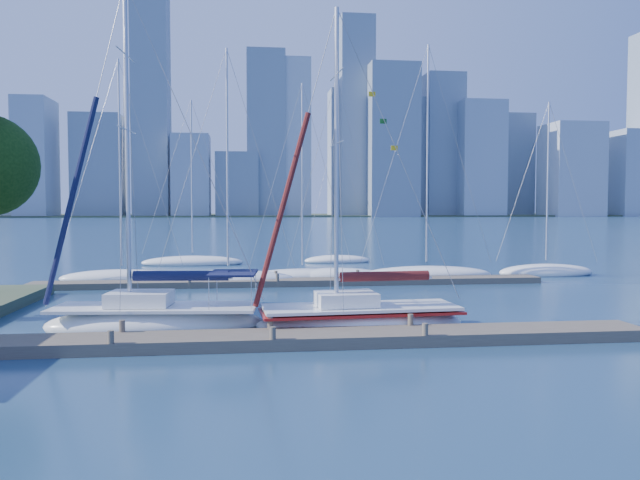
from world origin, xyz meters
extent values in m
plane|color=navy|center=(0.00, 0.00, 0.00)|extent=(700.00, 700.00, 0.00)
cube|color=#4F443A|center=(0.00, 0.00, 0.20)|extent=(26.00, 2.00, 0.40)
cube|color=#4F443A|center=(2.00, 16.00, 0.18)|extent=(30.00, 1.80, 0.36)
cube|color=#38472D|center=(0.00, 320.00, 0.00)|extent=(800.00, 100.00, 1.50)
ellipsoid|color=white|center=(-4.18, 2.93, 0.24)|extent=(8.25, 3.36, 1.41)
cube|color=white|center=(-4.18, 2.93, 0.89)|extent=(7.65, 3.10, 0.11)
cube|color=white|center=(-4.74, 2.98, 1.22)|extent=(2.41, 1.91, 0.52)
cylinder|color=silver|center=(-5.12, 3.02, 6.85)|extent=(0.17, 0.17, 11.81)
cylinder|color=silver|center=(-3.22, 2.84, 1.98)|extent=(3.80, 0.44, 0.09)
cylinder|color=black|center=(-3.22, 2.84, 2.07)|extent=(3.53, 0.70, 0.38)
cube|color=black|center=(-1.30, 2.67, 2.16)|extent=(1.89, 2.39, 0.08)
ellipsoid|color=white|center=(3.42, 2.21, 0.23)|extent=(7.99, 3.03, 1.38)
cube|color=white|center=(3.42, 2.21, 0.87)|extent=(7.40, 2.79, 0.11)
cube|color=white|center=(2.87, 2.17, 1.19)|extent=(2.30, 1.80, 0.50)
cylinder|color=silver|center=(2.50, 2.15, 6.39)|extent=(0.17, 0.17, 10.95)
cylinder|color=silver|center=(4.36, 2.26, 1.93)|extent=(3.72, 0.31, 0.09)
cylinder|color=#470F15|center=(4.36, 2.26, 2.02)|extent=(3.44, 0.57, 0.37)
cube|color=maroon|center=(3.42, 2.21, 0.72)|extent=(7.57, 2.90, 0.09)
ellipsoid|color=white|center=(-8.50, 19.35, 0.20)|extent=(7.89, 4.18, 1.08)
cylinder|color=silver|center=(-8.50, 19.35, 7.35)|extent=(0.12, 0.12, 12.74)
ellipsoid|color=white|center=(-1.85, 17.06, 0.23)|extent=(8.34, 3.39, 1.24)
cylinder|color=silver|center=(-1.85, 17.06, 7.56)|extent=(0.14, 0.14, 12.87)
ellipsoid|color=white|center=(2.81, 18.98, 0.18)|extent=(7.65, 4.73, 1.01)
cylinder|color=silver|center=(2.81, 18.98, 6.68)|extent=(0.11, 0.11, 11.52)
ellipsoid|color=white|center=(4.98, 18.85, 0.19)|extent=(6.42, 2.48, 1.07)
cylinder|color=silver|center=(4.98, 18.85, 6.97)|extent=(0.12, 0.12, 12.00)
ellipsoid|color=white|center=(10.84, 18.50, 0.22)|extent=(8.81, 2.54, 1.20)
cylinder|color=silver|center=(10.84, 18.50, 8.03)|extent=(0.13, 0.13, 13.87)
ellipsoid|color=white|center=(19.44, 19.32, 0.21)|extent=(6.98, 3.83, 1.15)
cylinder|color=silver|center=(19.44, 19.32, 6.35)|extent=(0.13, 0.13, 10.61)
ellipsoid|color=white|center=(-5.00, 29.98, 0.20)|extent=(8.20, 2.89, 1.09)
cylinder|color=silver|center=(-5.00, 29.98, 7.04)|extent=(0.12, 0.12, 12.10)
ellipsoid|color=white|center=(6.84, 30.72, 0.17)|extent=(5.69, 2.47, 0.94)
cylinder|color=silver|center=(6.84, 30.72, 6.32)|extent=(0.10, 0.10, 10.94)
cube|color=#8F9BAC|center=(-120.24, 308.29, 22.51)|extent=(15.06, 14.18, 45.02)
cube|color=gray|center=(-96.77, 283.96, 27.39)|extent=(14.93, 23.42, 54.79)
cube|color=slate|center=(-69.73, 287.50, 24.28)|extent=(22.41, 17.63, 48.56)
cube|color=#8F9BAC|center=(-47.55, 309.43, 19.78)|extent=(14.02, 17.61, 39.55)
cube|color=gray|center=(-25.94, 284.92, 19.58)|extent=(17.58, 19.81, 39.15)
cube|color=slate|center=(-4.22, 286.68, 15.57)|extent=(20.47, 16.86, 31.15)
cube|color=#8F9BAC|center=(21.35, 289.48, 38.72)|extent=(20.83, 14.99, 77.43)
cube|color=gray|center=(51.90, 304.67, 32.86)|extent=(16.17, 17.46, 65.73)
cube|color=slate|center=(70.99, 278.50, 36.82)|extent=(23.86, 18.95, 73.65)
cube|color=#8F9BAC|center=(91.42, 294.72, 30.11)|extent=(13.19, 17.11, 60.22)
cube|color=gray|center=(115.77, 279.60, 28.51)|extent=(21.88, 18.80, 57.01)
cube|color=slate|center=(147.05, 309.52, 27.73)|extent=(17.23, 17.52, 55.45)
cube|color=#8F9BAC|center=(164.09, 278.94, 23.38)|extent=(25.62, 23.94, 46.76)
cube|color=gray|center=(194.50, 279.05, 21.89)|extent=(15.14, 21.38, 43.77)
cube|color=slate|center=(-45.00, 290.00, 57.92)|extent=(16.90, 18.00, 115.84)
cube|color=slate|center=(10.00, 290.00, 40.44)|extent=(18.55, 18.00, 80.87)
cube|color=slate|center=(55.00, 290.00, 49.31)|extent=(16.66, 18.00, 98.62)
cube|color=slate|center=(100.00, 290.00, 36.03)|extent=(19.02, 18.00, 72.05)
camera|label=1|loc=(-0.88, -20.61, 4.60)|focal=35.00mm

